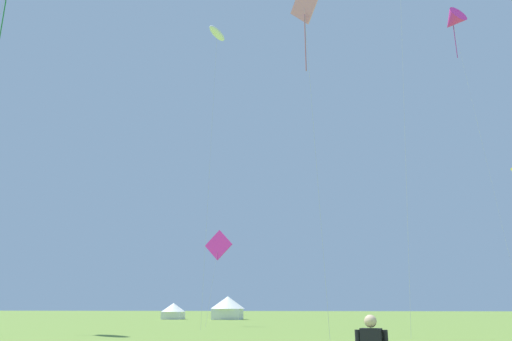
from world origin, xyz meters
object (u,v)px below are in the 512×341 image
kite_white_parafoil (217,34)px  festival_tent_right (228,307)px  kite_magenta_diamond (218,245)px  festival_tent_left (173,310)px  kite_pink_diamond (304,11)px  kite_magenta_delta (453,21)px

kite_white_parafoil → festival_tent_right: 41.03m
kite_magenta_diamond → festival_tent_right: 25.41m
kite_magenta_diamond → festival_tent_left: size_ratio=2.62×
kite_pink_diamond → festival_tent_left: 52.27m
kite_pink_diamond → kite_magenta_diamond: 25.11m
kite_magenta_delta → kite_magenta_diamond: (-27.52, -6.49, -27.91)m
festival_tent_left → festival_tent_right: size_ratio=0.71×
kite_pink_diamond → kite_magenta_delta: (17.56, 24.63, 13.69)m
kite_magenta_delta → kite_magenta_diamond: bearing=-166.7°
kite_magenta_delta → kite_white_parafoil: size_ratio=1.31×
festival_tent_right → festival_tent_left: bearing=180.0°
kite_magenta_delta → festival_tent_right: bearing=150.3°
kite_magenta_delta → festival_tent_left: kite_magenta_delta is taller
kite_magenta_delta → kite_white_parafoil: (-26.63, -13.23, -7.65)m
kite_white_parafoil → festival_tent_left: 43.14m
kite_magenta_diamond → kite_white_parafoil: kite_white_parafoil is taller
festival_tent_left → festival_tent_right: bearing=0.0°
festival_tent_left → kite_magenta_delta: bearing=-24.2°
kite_white_parafoil → kite_pink_diamond: bearing=-51.5°
kite_pink_diamond → kite_white_parafoil: size_ratio=0.83×
festival_tent_right → kite_magenta_delta: bearing=-29.7°
kite_magenta_delta → festival_tent_right: (-31.38, 17.89, -33.97)m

